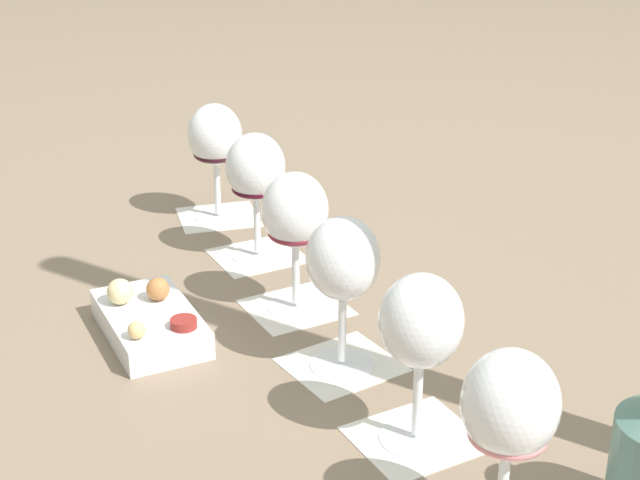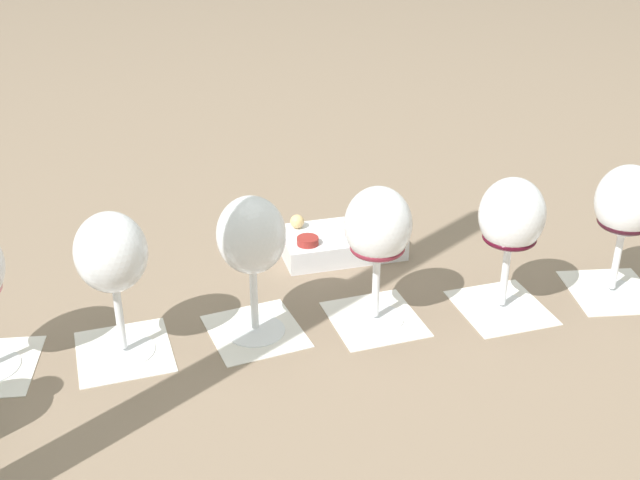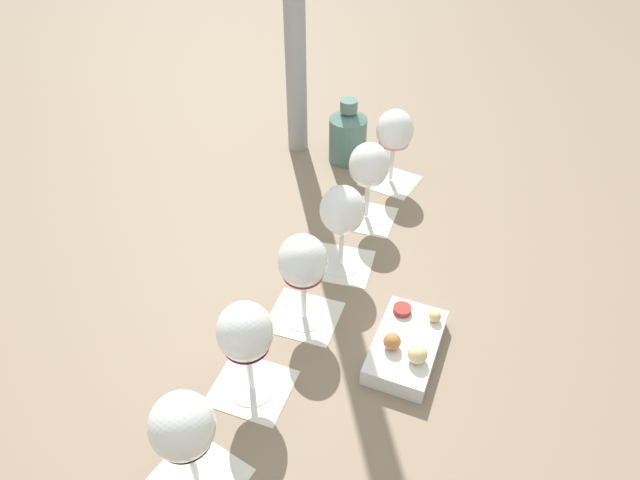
{
  "view_description": "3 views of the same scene",
  "coord_description": "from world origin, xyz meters",
  "px_view_note": "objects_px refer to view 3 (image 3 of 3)",
  "views": [
    {
      "loc": [
        -0.98,
        -0.35,
        0.57
      ],
      "look_at": [
        0.0,
        -0.0,
        0.12
      ],
      "focal_mm": 55.0,
      "sensor_mm": 36.0,
      "label": 1
    },
    {
      "loc": [
        0.43,
        -0.73,
        0.55
      ],
      "look_at": [
        0.0,
        -0.0,
        0.12
      ],
      "focal_mm": 45.0,
      "sensor_mm": 36.0,
      "label": 2
    },
    {
      "loc": [
        0.28,
        0.69,
        0.76
      ],
      "look_at": [
        0.0,
        -0.0,
        0.12
      ],
      "focal_mm": 32.0,
      "sensor_mm": 36.0,
      "label": 3
    }
  ],
  "objects_px": {
    "wine_glass_2": "(342,214)",
    "ceramic_vase": "(348,135)",
    "wine_glass_0": "(395,134)",
    "wine_glass_1": "(369,169)",
    "wine_glass_3": "(303,265)",
    "snack_dish": "(406,346)",
    "wine_glass_5": "(183,430)",
    "wine_glass_4": "(245,336)"
  },
  "relations": [
    {
      "from": "wine_glass_1",
      "to": "wine_glass_2",
      "type": "bearing_deg",
      "value": 46.26
    },
    {
      "from": "wine_glass_3",
      "to": "wine_glass_0",
      "type": "bearing_deg",
      "value": -136.68
    },
    {
      "from": "wine_glass_3",
      "to": "snack_dish",
      "type": "bearing_deg",
      "value": 132.13
    },
    {
      "from": "wine_glass_5",
      "to": "ceramic_vase",
      "type": "bearing_deg",
      "value": -128.32
    },
    {
      "from": "wine_glass_0",
      "to": "wine_glass_2",
      "type": "xyz_separation_m",
      "value": [
        0.22,
        0.22,
        -0.0
      ]
    },
    {
      "from": "wine_glass_1",
      "to": "wine_glass_3",
      "type": "relative_size",
      "value": 1.0
    },
    {
      "from": "wine_glass_5",
      "to": "snack_dish",
      "type": "bearing_deg",
      "value": -167.24
    },
    {
      "from": "wine_glass_0",
      "to": "ceramic_vase",
      "type": "distance_m",
      "value": 0.15
    },
    {
      "from": "wine_glass_0",
      "to": "wine_glass_3",
      "type": "height_order",
      "value": "same"
    },
    {
      "from": "wine_glass_2",
      "to": "ceramic_vase",
      "type": "bearing_deg",
      "value": -116.22
    },
    {
      "from": "wine_glass_3",
      "to": "wine_glass_5",
      "type": "bearing_deg",
      "value": 42.52
    },
    {
      "from": "wine_glass_0",
      "to": "ceramic_vase",
      "type": "height_order",
      "value": "wine_glass_0"
    },
    {
      "from": "wine_glass_0",
      "to": "snack_dish",
      "type": "distance_m",
      "value": 0.52
    },
    {
      "from": "wine_glass_2",
      "to": "ceramic_vase",
      "type": "distance_m",
      "value": 0.39
    },
    {
      "from": "wine_glass_0",
      "to": "wine_glass_5",
      "type": "relative_size",
      "value": 1.0
    },
    {
      "from": "snack_dish",
      "to": "wine_glass_1",
      "type": "bearing_deg",
      "value": -105.6
    },
    {
      "from": "wine_glass_4",
      "to": "wine_glass_2",
      "type": "bearing_deg",
      "value": -139.58
    },
    {
      "from": "wine_glass_2",
      "to": "wine_glass_5",
      "type": "height_order",
      "value": "same"
    },
    {
      "from": "ceramic_vase",
      "to": "snack_dish",
      "type": "distance_m",
      "value": 0.61
    },
    {
      "from": "wine_glass_0",
      "to": "wine_glass_2",
      "type": "bearing_deg",
      "value": 44.42
    },
    {
      "from": "wine_glass_0",
      "to": "wine_glass_1",
      "type": "xyz_separation_m",
      "value": [
        0.11,
        0.1,
        -0.0
      ]
    },
    {
      "from": "snack_dish",
      "to": "wine_glass_4",
      "type": "bearing_deg",
      "value": -7.02
    },
    {
      "from": "ceramic_vase",
      "to": "wine_glass_4",
      "type": "bearing_deg",
      "value": 53.17
    },
    {
      "from": "wine_glass_3",
      "to": "snack_dish",
      "type": "distance_m",
      "value": 0.22
    },
    {
      "from": "wine_glass_1",
      "to": "wine_glass_4",
      "type": "relative_size",
      "value": 1.0
    },
    {
      "from": "wine_glass_4",
      "to": "wine_glass_3",
      "type": "bearing_deg",
      "value": -140.16
    },
    {
      "from": "wine_glass_1",
      "to": "ceramic_vase",
      "type": "relative_size",
      "value": 1.14
    },
    {
      "from": "wine_glass_3",
      "to": "wine_glass_4",
      "type": "height_order",
      "value": "same"
    },
    {
      "from": "wine_glass_2",
      "to": "wine_glass_4",
      "type": "height_order",
      "value": "same"
    },
    {
      "from": "snack_dish",
      "to": "wine_glass_3",
      "type": "bearing_deg",
      "value": -47.87
    },
    {
      "from": "wine_glass_2",
      "to": "wine_glass_5",
      "type": "distance_m",
      "value": 0.48
    },
    {
      "from": "wine_glass_3",
      "to": "ceramic_vase",
      "type": "distance_m",
      "value": 0.53
    },
    {
      "from": "wine_glass_3",
      "to": "wine_glass_5",
      "type": "height_order",
      "value": "same"
    },
    {
      "from": "wine_glass_2",
      "to": "wine_glass_0",
      "type": "bearing_deg",
      "value": -135.58
    },
    {
      "from": "wine_glass_0",
      "to": "wine_glass_3",
      "type": "bearing_deg",
      "value": 43.32
    },
    {
      "from": "wine_glass_2",
      "to": "wine_glass_4",
      "type": "bearing_deg",
      "value": 40.42
    },
    {
      "from": "ceramic_vase",
      "to": "wine_glass_2",
      "type": "bearing_deg",
      "value": 63.78
    },
    {
      "from": "wine_glass_5",
      "to": "snack_dish",
      "type": "relative_size",
      "value": 0.92
    },
    {
      "from": "wine_glass_0",
      "to": "wine_glass_3",
      "type": "distance_m",
      "value": 0.46
    },
    {
      "from": "wine_glass_3",
      "to": "wine_glass_2",
      "type": "bearing_deg",
      "value": -138.94
    },
    {
      "from": "wine_glass_1",
      "to": "ceramic_vase",
      "type": "height_order",
      "value": "wine_glass_1"
    },
    {
      "from": "wine_glass_1",
      "to": "snack_dish",
      "type": "xyz_separation_m",
      "value": [
        0.1,
        0.35,
        -0.1
      ]
    }
  ]
}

